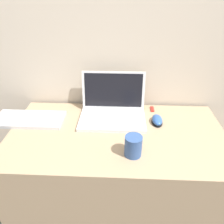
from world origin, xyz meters
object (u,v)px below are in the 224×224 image
at_px(external_keyboard, 29,119).
at_px(drink_cup, 133,146).
at_px(usb_stick, 152,109).
at_px(computer_mouse, 157,120).
at_px(laptop, 113,108).

bearing_deg(external_keyboard, drink_cup, -23.62).
bearing_deg(external_keyboard, usb_stick, 12.38).
height_order(computer_mouse, external_keyboard, computer_mouse).
xyz_separation_m(drink_cup, external_keyboard, (-0.60, 0.26, -0.04)).
bearing_deg(usb_stick, external_keyboard, -167.62).
relative_size(laptop, external_keyboard, 0.95).
height_order(drink_cup, usb_stick, drink_cup).
bearing_deg(computer_mouse, laptop, 167.73).
bearing_deg(laptop, computer_mouse, -12.27).
height_order(external_keyboard, usb_stick, external_keyboard).
distance_m(drink_cup, usb_stick, 0.45).
relative_size(drink_cup, external_keyboard, 0.26).
relative_size(external_keyboard, usb_stick, 6.70).
bearing_deg(external_keyboard, computer_mouse, 1.18).
distance_m(laptop, drink_cup, 0.35).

